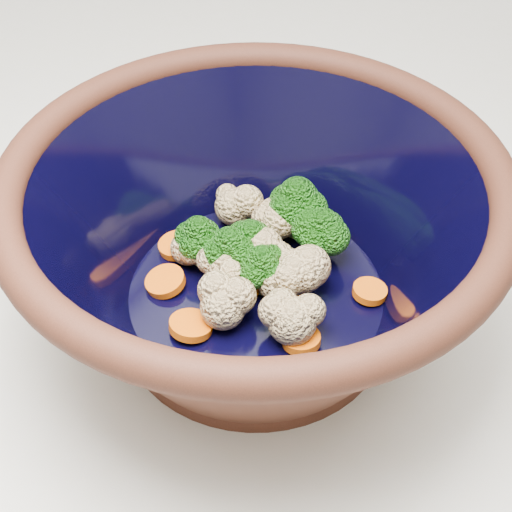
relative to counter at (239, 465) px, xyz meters
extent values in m
cube|color=silver|center=(0.00, 0.00, 0.00)|extent=(1.20, 1.20, 0.90)
cylinder|color=black|center=(0.09, -0.10, 0.46)|extent=(0.20, 0.20, 0.01)
torus|color=black|center=(0.09, -0.10, 0.59)|extent=(0.33, 0.33, 0.02)
cylinder|color=black|center=(0.09, -0.10, 0.48)|extent=(0.19, 0.19, 0.00)
cylinder|color=#608442|center=(0.04, -0.10, 0.49)|extent=(0.01, 0.01, 0.02)
ellipsoid|color=#217115|center=(0.04, -0.10, 0.51)|extent=(0.04, 0.04, 0.03)
cylinder|color=#608442|center=(0.11, -0.04, 0.49)|extent=(0.01, 0.01, 0.02)
ellipsoid|color=#217115|center=(0.11, -0.04, 0.51)|extent=(0.04, 0.04, 0.03)
cylinder|color=#608442|center=(0.08, -0.03, 0.49)|extent=(0.01, 0.01, 0.02)
ellipsoid|color=#217115|center=(0.08, -0.03, 0.52)|extent=(0.05, 0.05, 0.04)
cylinder|color=#608442|center=(0.07, -0.10, 0.49)|extent=(0.01, 0.01, 0.02)
ellipsoid|color=#217115|center=(0.07, -0.10, 0.51)|extent=(0.04, 0.04, 0.03)
cylinder|color=#608442|center=(0.09, -0.10, 0.49)|extent=(0.01, 0.01, 0.02)
ellipsoid|color=#217115|center=(0.09, -0.10, 0.51)|extent=(0.04, 0.04, 0.03)
cylinder|color=#608442|center=(0.07, -0.08, 0.49)|extent=(0.01, 0.01, 0.02)
ellipsoid|color=#217115|center=(0.07, -0.08, 0.51)|extent=(0.04, 0.04, 0.03)
sphere|color=beige|center=(0.03, -0.10, 0.50)|extent=(0.03, 0.03, 0.03)
sphere|color=beige|center=(0.11, -0.09, 0.50)|extent=(0.03, 0.03, 0.03)
sphere|color=beige|center=(0.10, -0.08, 0.50)|extent=(0.03, 0.03, 0.03)
sphere|color=beige|center=(0.07, -0.10, 0.50)|extent=(0.03, 0.03, 0.03)
sphere|color=beige|center=(0.09, -0.14, 0.50)|extent=(0.03, 0.03, 0.03)
sphere|color=beige|center=(0.11, -0.08, 0.50)|extent=(0.03, 0.03, 0.03)
sphere|color=beige|center=(0.07, -0.09, 0.50)|extent=(0.03, 0.03, 0.03)
sphere|color=beige|center=(0.03, -0.04, 0.50)|extent=(0.03, 0.03, 0.03)
sphere|color=beige|center=(0.07, -0.04, 0.50)|extent=(0.03, 0.03, 0.03)
sphere|color=beige|center=(0.14, -0.12, 0.50)|extent=(0.03, 0.03, 0.03)
cylinder|color=orange|center=(0.11, -0.09, 0.49)|extent=(0.03, 0.03, 0.01)
cylinder|color=orange|center=(0.16, -0.06, 0.49)|extent=(0.03, 0.03, 0.01)
cylinder|color=orange|center=(0.02, -0.10, 0.49)|extent=(0.03, 0.03, 0.01)
cylinder|color=orange|center=(0.14, -0.12, 0.49)|extent=(0.03, 0.03, 0.01)
cylinder|color=orange|center=(0.03, -0.13, 0.49)|extent=(0.03, 0.03, 0.01)
cylinder|color=orange|center=(0.08, -0.11, 0.49)|extent=(0.03, 0.03, 0.01)
cylinder|color=orange|center=(0.07, -0.15, 0.49)|extent=(0.03, 0.03, 0.01)
cylinder|color=orange|center=(0.06, -0.08, 0.49)|extent=(0.03, 0.03, 0.01)
camera|label=1|loc=(0.29, -0.40, 0.86)|focal=50.00mm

